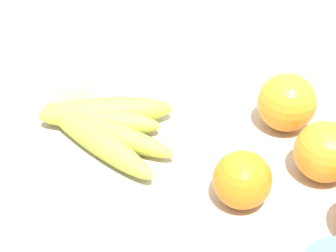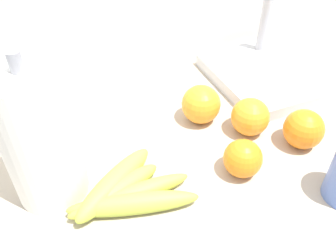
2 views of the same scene
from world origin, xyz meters
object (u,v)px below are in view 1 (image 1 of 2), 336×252
at_px(banana_bunch, 102,125).
at_px(orange_back_right, 242,180).
at_px(orange_front, 287,102).
at_px(orange_center, 325,152).
at_px(paper_towel_roll, 62,19).

bearing_deg(banana_bunch, orange_back_right, -6.52).
bearing_deg(orange_back_right, banana_bunch, 173.48).
bearing_deg(orange_front, orange_center, -45.24).
bearing_deg(orange_center, banana_bunch, -167.24).
relative_size(orange_center, paper_towel_roll, 0.29).
bearing_deg(orange_front, paper_towel_roll, -168.10).
bearing_deg(orange_center, orange_back_right, -129.42).
distance_m(orange_center, orange_back_right, 0.12).
height_order(banana_bunch, orange_center, orange_center).
xyz_separation_m(orange_back_right, paper_towel_roll, (-0.32, 0.10, 0.09)).
bearing_deg(paper_towel_roll, orange_center, -0.88).
xyz_separation_m(banana_bunch, paper_towel_roll, (-0.10, 0.07, 0.10)).
bearing_deg(banana_bunch, orange_center, 12.76).
xyz_separation_m(orange_center, paper_towel_roll, (-0.39, 0.01, 0.08)).
bearing_deg(paper_towel_roll, banana_bunch, -34.54).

